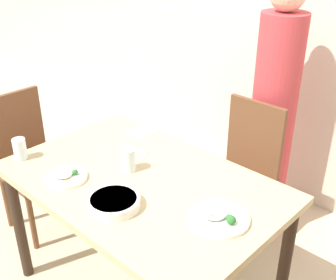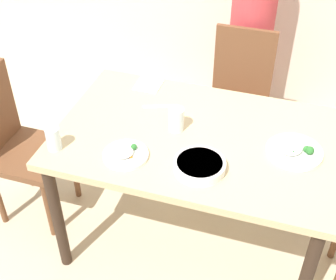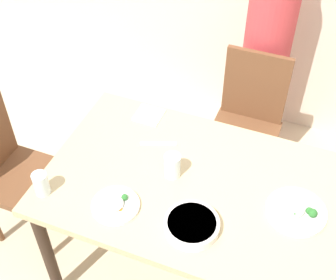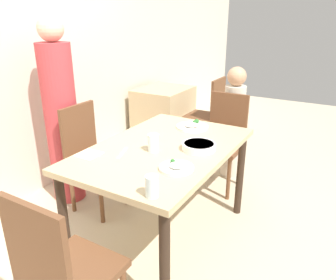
# 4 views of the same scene
# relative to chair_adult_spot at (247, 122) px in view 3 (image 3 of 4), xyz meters

# --- Properties ---
(ground_plane) EXTENTS (10.00, 10.00, 0.00)m
(ground_plane) POSITION_rel_chair_adult_spot_xyz_m (-0.07, -0.78, -0.50)
(ground_plane) COLOR beige
(dining_table) EXTENTS (1.36, 0.88, 0.77)m
(dining_table) POSITION_rel_chair_adult_spot_xyz_m (-0.07, -0.78, 0.18)
(dining_table) COLOR tan
(dining_table) RESTS_ON ground_plane
(chair_adult_spot) EXTENTS (0.40, 0.40, 0.93)m
(chair_adult_spot) POSITION_rel_chair_adult_spot_xyz_m (0.00, 0.00, 0.00)
(chair_adult_spot) COLOR brown
(chair_adult_spot) RESTS_ON ground_plane
(chair_empty_left) EXTENTS (0.40, 0.40, 0.93)m
(chair_empty_left) POSITION_rel_chair_adult_spot_xyz_m (-1.10, -0.84, 0.00)
(chair_empty_left) COLOR brown
(chair_empty_left) RESTS_ON ground_plane
(person_adult) EXTENTS (0.28, 0.28, 1.63)m
(person_adult) POSITION_rel_chair_adult_spot_xyz_m (-0.00, 0.31, 0.27)
(person_adult) COLOR #C63D42
(person_adult) RESTS_ON ground_plane
(bowl_curry) EXTENTS (0.23, 0.23, 0.05)m
(bowl_curry) POSITION_rel_chair_adult_spot_xyz_m (-0.00, -1.02, 0.29)
(bowl_curry) COLOR white
(bowl_curry) RESTS_ON dining_table
(plate_rice_adult) EXTENTS (0.26, 0.26, 0.06)m
(plate_rice_adult) POSITION_rel_chair_adult_spot_xyz_m (0.39, -0.78, 0.28)
(plate_rice_adult) COLOR white
(plate_rice_adult) RESTS_ON dining_table
(plate_rice_child) EXTENTS (0.21, 0.21, 0.05)m
(plate_rice_child) POSITION_rel_chair_adult_spot_xyz_m (-0.35, -1.03, 0.28)
(plate_rice_child) COLOR white
(plate_rice_child) RESTS_ON dining_table
(glass_water_tall) EXTENTS (0.07, 0.07, 0.12)m
(glass_water_tall) POSITION_rel_chair_adult_spot_xyz_m (-0.68, -1.08, 0.32)
(glass_water_tall) COLOR silver
(glass_water_tall) RESTS_ON dining_table
(glass_water_short) EXTENTS (0.08, 0.08, 0.12)m
(glass_water_short) POSITION_rel_chair_adult_spot_xyz_m (-0.18, -0.77, 0.32)
(glass_water_short) COLOR silver
(glass_water_short) RESTS_ON dining_table
(napkin_folded) EXTENTS (0.14, 0.14, 0.01)m
(napkin_folded) POSITION_rel_chair_adult_spot_xyz_m (-0.45, -0.43, 0.27)
(napkin_folded) COLOR white
(napkin_folded) RESTS_ON dining_table
(fork_steel) EXTENTS (0.18, 0.08, 0.01)m
(fork_steel) POSITION_rel_chair_adult_spot_xyz_m (-0.32, -0.61, 0.27)
(fork_steel) COLOR silver
(fork_steel) RESTS_ON dining_table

